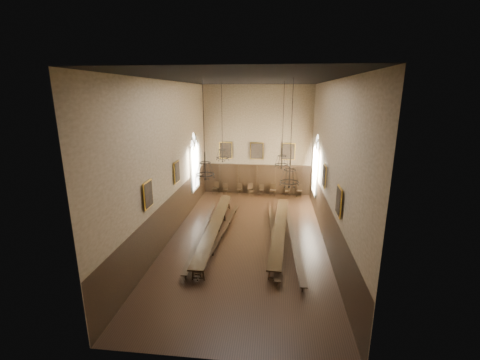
% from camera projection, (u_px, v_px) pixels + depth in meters
% --- Properties ---
extents(floor, '(9.00, 18.00, 0.02)m').
position_uv_depth(floor, '(247.00, 239.00, 18.95)').
color(floor, black).
rests_on(floor, ground).
extents(ceiling, '(9.00, 18.00, 0.02)m').
position_uv_depth(ceiling, '(248.00, 79.00, 16.60)').
color(ceiling, black).
rests_on(ceiling, ground).
extents(wall_back, '(9.00, 0.02, 9.00)m').
position_uv_depth(wall_back, '(257.00, 141.00, 26.42)').
color(wall_back, '#866E52').
rests_on(wall_back, ground).
extents(wall_front, '(9.00, 0.02, 9.00)m').
position_uv_depth(wall_front, '(219.00, 232.00, 9.13)').
color(wall_front, '#866E52').
rests_on(wall_front, ground).
extents(wall_left, '(0.02, 18.00, 9.00)m').
position_uv_depth(wall_left, '(169.00, 163.00, 18.26)').
color(wall_left, '#866E52').
rests_on(wall_left, ground).
extents(wall_right, '(0.02, 18.00, 9.00)m').
position_uv_depth(wall_right, '(330.00, 166.00, 17.30)').
color(wall_right, '#866E52').
rests_on(wall_right, ground).
extents(wainscot_panelling, '(9.00, 18.00, 2.50)m').
position_uv_depth(wainscot_panelling, '(247.00, 219.00, 18.63)').
color(wainscot_panelling, black).
rests_on(wainscot_panelling, floor).
extents(table_left, '(0.97, 10.60, 0.83)m').
position_uv_depth(table_left, '(215.00, 230.00, 19.21)').
color(table_left, black).
rests_on(table_left, floor).
extents(table_right, '(1.30, 9.91, 0.77)m').
position_uv_depth(table_right, '(280.00, 233.00, 18.87)').
color(table_right, black).
rests_on(table_right, floor).
extents(bench_left_outer, '(0.79, 9.95, 0.45)m').
position_uv_depth(bench_left_outer, '(203.00, 232.00, 19.15)').
color(bench_left_outer, black).
rests_on(bench_left_outer, floor).
extents(bench_left_inner, '(0.91, 9.42, 0.42)m').
position_uv_depth(bench_left_inner, '(222.00, 234.00, 18.96)').
color(bench_left_inner, black).
rests_on(bench_left_inner, floor).
extents(bench_right_inner, '(0.75, 9.49, 0.43)m').
position_uv_depth(bench_right_inner, '(273.00, 238.00, 18.47)').
color(bench_right_inner, black).
rests_on(bench_right_inner, floor).
extents(bench_right_outer, '(0.83, 10.74, 0.48)m').
position_uv_depth(bench_right_outer, '(292.00, 236.00, 18.58)').
color(bench_right_outer, black).
rests_on(bench_right_outer, floor).
extents(chair_0, '(0.57, 0.57, 1.04)m').
position_uv_depth(chair_0, '(216.00, 190.00, 27.39)').
color(chair_0, black).
rests_on(chair_0, floor).
extents(chair_1, '(0.45, 0.45, 0.88)m').
position_uv_depth(chair_1, '(226.00, 191.00, 27.42)').
color(chair_1, black).
rests_on(chair_1, floor).
extents(chair_2, '(0.46, 0.46, 0.91)m').
position_uv_depth(chair_2, '(240.00, 191.00, 27.27)').
color(chair_2, black).
rests_on(chair_2, floor).
extents(chair_3, '(0.55, 0.55, 1.00)m').
position_uv_depth(chair_3, '(251.00, 191.00, 27.06)').
color(chair_3, black).
rests_on(chair_3, floor).
extents(chair_4, '(0.44, 0.44, 0.86)m').
position_uv_depth(chair_4, '(261.00, 192.00, 27.08)').
color(chair_4, black).
rests_on(chair_4, floor).
extents(chair_5, '(0.54, 0.54, 1.03)m').
position_uv_depth(chair_5, '(273.00, 192.00, 26.88)').
color(chair_5, black).
rests_on(chair_5, floor).
extents(chair_6, '(0.41, 0.41, 0.90)m').
position_uv_depth(chair_6, '(287.00, 193.00, 26.86)').
color(chair_6, black).
rests_on(chair_6, floor).
extents(chair_7, '(0.49, 0.49, 1.04)m').
position_uv_depth(chair_7, '(299.00, 193.00, 26.61)').
color(chair_7, black).
rests_on(chair_7, floor).
extents(chandelier_back_left, '(0.80, 0.80, 4.78)m').
position_uv_depth(chandelier_back_left, '(222.00, 153.00, 20.21)').
color(chandelier_back_left, black).
rests_on(chandelier_back_left, ceiling).
extents(chandelier_back_right, '(0.86, 0.86, 5.15)m').
position_uv_depth(chandelier_back_right, '(282.00, 159.00, 19.94)').
color(chandelier_back_right, black).
rests_on(chandelier_back_right, ceiling).
extents(chandelier_front_left, '(0.89, 0.89, 4.64)m').
position_uv_depth(chandelier_front_left, '(205.00, 168.00, 15.42)').
color(chandelier_front_left, black).
rests_on(chandelier_front_left, ceiling).
extents(chandelier_front_right, '(0.92, 0.92, 5.03)m').
position_uv_depth(chandelier_front_right, '(290.00, 176.00, 15.52)').
color(chandelier_front_right, black).
rests_on(chandelier_front_right, ceiling).
extents(portrait_back_0, '(1.10, 0.12, 1.40)m').
position_uv_depth(portrait_back_0, '(226.00, 150.00, 26.78)').
color(portrait_back_0, gold).
rests_on(portrait_back_0, wall_back).
extents(portrait_back_1, '(1.10, 0.12, 1.40)m').
position_uv_depth(portrait_back_1, '(257.00, 151.00, 26.50)').
color(portrait_back_1, gold).
rests_on(portrait_back_1, wall_back).
extents(portrait_back_2, '(1.10, 0.12, 1.40)m').
position_uv_depth(portrait_back_2, '(288.00, 152.00, 26.23)').
color(portrait_back_2, gold).
rests_on(portrait_back_2, wall_back).
extents(portrait_left_0, '(0.12, 1.00, 1.30)m').
position_uv_depth(portrait_left_0, '(177.00, 172.00, 19.41)').
color(portrait_left_0, gold).
rests_on(portrait_left_0, wall_left).
extents(portrait_left_1, '(0.12, 1.00, 1.30)m').
position_uv_depth(portrait_left_1, '(148.00, 195.00, 15.09)').
color(portrait_left_1, gold).
rests_on(portrait_left_1, wall_left).
extents(portrait_right_0, '(0.12, 1.00, 1.30)m').
position_uv_depth(portrait_right_0, '(324.00, 176.00, 18.48)').
color(portrait_right_0, gold).
rests_on(portrait_right_0, wall_right).
extents(portrait_right_1, '(0.12, 1.00, 1.30)m').
position_uv_depth(portrait_right_1, '(339.00, 201.00, 14.16)').
color(portrait_right_1, gold).
rests_on(portrait_right_1, wall_right).
extents(window_right, '(0.20, 2.20, 4.60)m').
position_uv_depth(window_right, '(316.00, 165.00, 22.87)').
color(window_right, white).
rests_on(window_right, wall_right).
extents(window_left, '(0.20, 2.20, 4.60)m').
position_uv_depth(window_left, '(194.00, 162.00, 23.81)').
color(window_left, white).
rests_on(window_left, wall_left).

